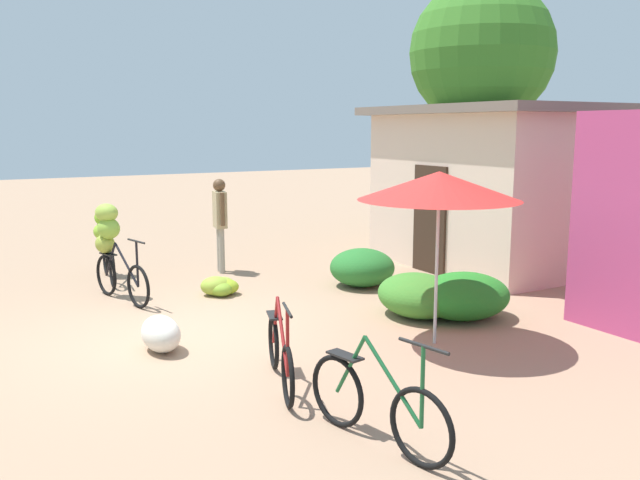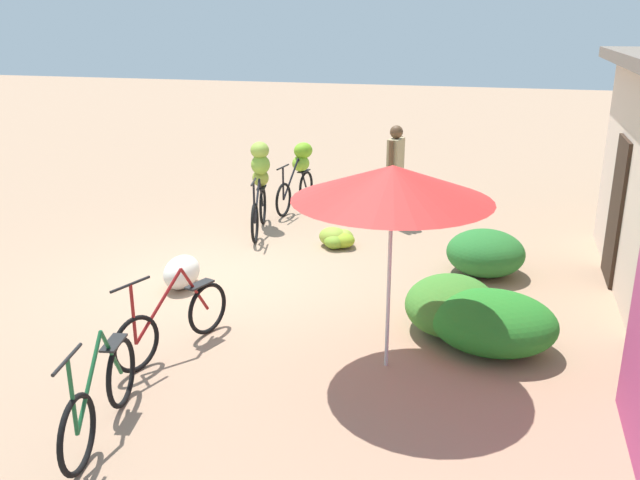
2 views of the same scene
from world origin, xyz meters
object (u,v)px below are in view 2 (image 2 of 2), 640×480
Objects in this scene: bicycle_center_loaded at (173,322)px; banana_pile_on_ground at (338,239)px; market_umbrella at (392,183)px; bicycle_by_shop at (101,398)px; bicycle_leftmost at (300,168)px; bicycle_near_pile at (260,178)px; person_vendor at (395,163)px; produce_sack at (182,272)px.

banana_pile_on_ground is (-3.96, 0.85, -0.21)m from bicycle_center_loaded.
market_umbrella is 3.33m from bicycle_by_shop.
bicycle_near_pile is at bearing -8.23° from bicycle_leftmost.
bicycle_leftmost is at bearing -148.97° from banana_pile_on_ground.
bicycle_near_pile reaches higher than bicycle_center_loaded.
bicycle_leftmost is 0.97× the size of person_vendor.
market_umbrella is at bearing 97.70° from bicycle_center_loaded.
bicycle_near_pile is 2.41m from person_vendor.
banana_pile_on_ground is at bearing 167.86° from bicycle_center_loaded.
produce_sack is (2.25, -1.63, 0.08)m from banana_pile_on_ground.
bicycle_near_pile reaches higher than bicycle_leftmost.
bicycle_leftmost reaches higher than bicycle_center_loaded.
produce_sack is (2.89, -0.07, -0.68)m from bicycle_near_pile.
produce_sack is 4.56m from person_vendor.
bicycle_leftmost reaches higher than bicycle_by_shop.
bicycle_near_pile is 0.97× the size of person_vendor.
produce_sack is (-1.71, -0.78, -0.13)m from bicycle_center_loaded.
banana_pile_on_ground is (-5.56, 0.72, -0.23)m from bicycle_by_shop.
market_umbrella is 3.10× the size of produce_sack.
person_vendor is (-1.62, 0.63, 0.95)m from banana_pile_on_ground.
bicycle_near_pile is at bearing -172.26° from bicycle_by_shop.
banana_pile_on_ground is at bearing -21.32° from person_vendor.
bicycle_center_loaded is (4.60, 0.71, -0.55)m from bicycle_near_pile.
bicycle_near_pile is 1.85m from banana_pile_on_ground.
bicycle_near_pile is (1.57, -0.23, 0.14)m from bicycle_leftmost.
produce_sack reaches higher than banana_pile_on_ground.
bicycle_by_shop is at bearing 7.74° from bicycle_near_pile.
banana_pile_on_ground is 1.07× the size of produce_sack.
bicycle_leftmost reaches higher than banana_pile_on_ground.
market_umbrella is 2.86m from bicycle_center_loaded.
bicycle_leftmost is at bearing -175.47° from bicycle_by_shop.
produce_sack is at bearing -1.39° from bicycle_near_pile.
bicycle_leftmost is 6.21m from bicycle_center_loaded.
bicycle_center_loaded is at bearing 8.76° from bicycle_near_pile.
bicycle_leftmost is at bearing -106.88° from person_vendor.
bicycle_leftmost reaches higher than produce_sack.
bicycle_by_shop is at bearing 4.53° from bicycle_leftmost.
market_umbrella is 4.35m from banana_pile_on_ground.
bicycle_near_pile is at bearing -65.99° from person_vendor.
person_vendor is at bearing 149.65° from produce_sack.
bicycle_leftmost is 2.08m from person_vendor.
produce_sack is at bearing -114.32° from market_umbrella.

